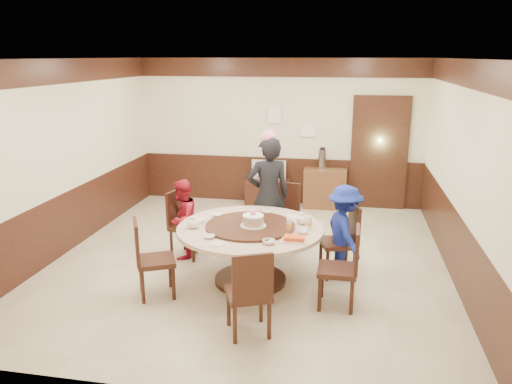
% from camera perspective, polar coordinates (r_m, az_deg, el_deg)
% --- Properties ---
extents(room, '(6.00, 6.04, 2.84)m').
position_cam_1_polar(room, '(6.92, -0.63, 0.58)').
color(room, '#C3B59C').
rests_on(room, ground).
extents(banquet_table, '(1.85, 1.85, 0.78)m').
position_cam_1_polar(banquet_table, '(6.39, -0.66, -5.85)').
color(banquet_table, '#341810').
rests_on(banquet_table, ground).
extents(chair_0, '(0.56, 0.55, 0.97)m').
position_cam_1_polar(chair_0, '(6.77, 9.48, -6.89)').
color(chair_0, '#341810').
rests_on(chair_0, ground).
extents(chair_1, '(0.51, 0.52, 0.97)m').
position_cam_1_polar(chair_1, '(7.64, 3.09, -4.07)').
color(chair_1, '#341810').
rests_on(chair_1, ground).
extents(chair_2, '(0.54, 0.53, 0.97)m').
position_cam_1_polar(chair_2, '(7.36, -7.89, -4.98)').
color(chair_2, '#341810').
rests_on(chair_2, ground).
extents(chair_3, '(0.59, 0.59, 0.97)m').
position_cam_1_polar(chair_3, '(6.24, -11.51, -8.97)').
color(chair_3, '#341810').
rests_on(chair_3, ground).
extents(chair_4, '(0.58, 0.59, 0.97)m').
position_cam_1_polar(chair_4, '(5.34, -0.82, -13.01)').
color(chair_4, '#341810').
rests_on(chair_4, ground).
extents(chair_5, '(0.46, 0.45, 0.97)m').
position_cam_1_polar(chair_5, '(5.96, 9.43, -10.09)').
color(chair_5, '#341810').
rests_on(chair_5, ground).
extents(person_standing, '(0.74, 0.63, 1.74)m').
position_cam_1_polar(person_standing, '(7.27, 1.42, -0.40)').
color(person_standing, black).
rests_on(person_standing, ground).
extents(person_red, '(0.49, 0.60, 1.15)m').
position_cam_1_polar(person_red, '(7.23, -8.43, -3.08)').
color(person_red, '#AD1729').
rests_on(person_red, ground).
extents(person_blue, '(0.74, 0.93, 1.25)m').
position_cam_1_polar(person_blue, '(6.59, 10.07, -4.55)').
color(person_blue, navy).
rests_on(person_blue, ground).
extents(birthday_cake, '(0.32, 0.32, 0.21)m').
position_cam_1_polar(birthday_cake, '(6.23, -0.32, -3.26)').
color(birthday_cake, white).
rests_on(birthday_cake, banquet_table).
extents(teapot_left, '(0.17, 0.15, 0.13)m').
position_cam_1_polar(teapot_left, '(6.30, -7.17, -3.59)').
color(teapot_left, white).
rests_on(teapot_left, banquet_table).
extents(teapot_right, '(0.17, 0.15, 0.13)m').
position_cam_1_polar(teapot_right, '(6.43, 5.28, -3.14)').
color(teapot_right, white).
rests_on(teapot_right, banquet_table).
extents(bowl_0, '(0.15, 0.15, 0.04)m').
position_cam_1_polar(bowl_0, '(6.74, -4.46, -2.62)').
color(bowl_0, white).
rests_on(bowl_0, banquet_table).
extents(bowl_1, '(0.15, 0.15, 0.05)m').
position_cam_1_polar(bowl_1, '(5.76, 1.47, -5.72)').
color(bowl_1, white).
rests_on(bowl_1, banquet_table).
extents(bowl_2, '(0.14, 0.14, 0.03)m').
position_cam_1_polar(bowl_2, '(5.96, -5.38, -5.11)').
color(bowl_2, white).
rests_on(bowl_2, banquet_table).
extents(bowl_3, '(0.14, 0.14, 0.04)m').
position_cam_1_polar(bowl_3, '(6.11, 5.33, -4.52)').
color(bowl_3, white).
rests_on(bowl_3, banquet_table).
extents(bowl_4, '(0.17, 0.17, 0.04)m').
position_cam_1_polar(bowl_4, '(6.53, -6.54, -3.25)').
color(bowl_4, white).
rests_on(bowl_4, banquet_table).
extents(bowl_5, '(0.14, 0.14, 0.04)m').
position_cam_1_polar(bowl_5, '(6.83, 1.28, -2.32)').
color(bowl_5, white).
rests_on(bowl_5, banquet_table).
extents(saucer_near, '(0.18, 0.18, 0.01)m').
position_cam_1_polar(saucer_near, '(5.77, -4.37, -5.90)').
color(saucer_near, white).
rests_on(saucer_near, banquet_table).
extents(saucer_far, '(0.18, 0.18, 0.01)m').
position_cam_1_polar(saucer_far, '(6.71, 3.94, -2.80)').
color(saucer_far, white).
rests_on(saucer_far, banquet_table).
extents(shrimp_platter, '(0.30, 0.20, 0.06)m').
position_cam_1_polar(shrimp_platter, '(5.84, 4.41, -5.39)').
color(shrimp_platter, white).
rests_on(shrimp_platter, banquet_table).
extents(bottle_0, '(0.06, 0.06, 0.16)m').
position_cam_1_polar(bottle_0, '(6.15, 3.79, -3.78)').
color(bottle_0, silver).
rests_on(bottle_0, banquet_table).
extents(bottle_1, '(0.06, 0.06, 0.16)m').
position_cam_1_polar(bottle_1, '(6.24, 6.17, -3.57)').
color(bottle_1, silver).
rests_on(bottle_1, banquet_table).
extents(tv_stand, '(0.85, 0.45, 0.50)m').
position_cam_1_polar(tv_stand, '(9.77, 1.39, -0.05)').
color(tv_stand, '#341810').
rests_on(tv_stand, ground).
extents(television, '(0.67, 0.09, 0.38)m').
position_cam_1_polar(television, '(9.66, 1.41, 2.48)').
color(television, gray).
rests_on(television, tv_stand).
extents(side_cabinet, '(0.80, 0.40, 0.75)m').
position_cam_1_polar(side_cabinet, '(9.66, 7.88, 0.40)').
color(side_cabinet, brown).
rests_on(side_cabinet, ground).
extents(thermos, '(0.15, 0.15, 0.38)m').
position_cam_1_polar(thermos, '(9.53, 7.57, 3.70)').
color(thermos, silver).
rests_on(thermos, side_cabinet).
extents(notice_left, '(0.25, 0.00, 0.35)m').
position_cam_1_polar(notice_left, '(9.67, 2.12, 8.85)').
color(notice_left, white).
rests_on(notice_left, room).
extents(notice_right, '(0.30, 0.00, 0.22)m').
position_cam_1_polar(notice_right, '(9.64, 5.96, 6.96)').
color(notice_right, white).
rests_on(notice_right, room).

